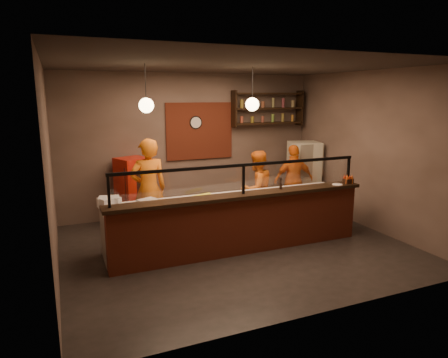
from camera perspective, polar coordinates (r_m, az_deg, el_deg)
name	(u,v)px	position (r m, az deg, el deg)	size (l,w,h in m)	color
floor	(236,246)	(7.41, 1.67, -9.58)	(6.00, 6.00, 0.00)	black
ceiling	(237,65)	(6.91, 1.84, 15.94)	(6.00, 6.00, 0.00)	#352E29
wall_back	(191,144)	(9.29, -4.70, 4.97)	(6.00, 6.00, 0.00)	#715D53
wall_left	(50,173)	(6.37, -23.62, 0.84)	(5.00, 5.00, 0.00)	#715D53
wall_right	(370,151)	(8.66, 20.15, 3.79)	(5.00, 5.00, 0.00)	#715D53
wall_front	(324,191)	(4.87, 14.09, -1.65)	(6.00, 6.00, 0.00)	#715D53
brick_patch	(200,131)	(9.30, -3.49, 6.85)	(1.60, 0.04, 1.30)	maroon
service_counter	(243,225)	(6.98, 2.73, -6.58)	(4.60, 0.25, 1.00)	maroon
counter_ledge	(243,195)	(6.83, 2.77, -2.36)	(4.70, 0.37, 0.06)	black
worktop_cabinet	(231,221)	(7.44, 1.05, -6.02)	(4.60, 0.75, 0.85)	gray
worktop	(231,197)	(7.31, 1.06, -2.66)	(4.60, 0.75, 0.05)	white
sneeze_guard	(243,176)	(6.76, 2.80, 0.43)	(4.50, 0.05, 0.52)	white
wall_shelving	(268,108)	(9.83, 6.30, 9.99)	(1.84, 0.28, 0.85)	black
wall_clock	(196,122)	(9.24, -4.08, 8.06)	(0.30, 0.30, 0.04)	black
pendant_left	(146,105)	(6.62, -11.04, 10.30)	(0.24, 0.24, 0.77)	black
pendant_right	(252,104)	(7.25, 4.06, 10.60)	(0.24, 0.24, 0.77)	black
cook_left	(149,189)	(7.69, -10.72, -1.45)	(0.70, 0.46, 1.93)	orange
cook_mid	(257,189)	(8.27, 4.67, -1.50)	(0.78, 0.61, 1.61)	#CE6013
cook_right	(294,180)	(9.24, 9.91, -0.17)	(0.95, 0.40, 1.62)	orange
fridge	(303,175)	(9.88, 11.29, 0.55)	(0.67, 0.63, 1.62)	beige
red_cooler	(133,190)	(8.77, -12.82, -1.61)	(0.61, 0.56, 1.42)	red
pizza_dough	(236,197)	(7.20, 1.74, -2.63)	(0.51, 0.51, 0.01)	white
prep_tub_a	(109,202)	(6.86, -16.07, -3.20)	(0.32, 0.25, 0.16)	white
prep_tub_b	(109,202)	(6.90, -16.11, -3.12)	(0.32, 0.26, 0.16)	white
prep_tub_c	(148,204)	(6.63, -10.82, -3.51)	(0.30, 0.24, 0.15)	silver
rolling_pin	(201,196)	(7.21, -3.27, -2.41)	(0.07, 0.07, 0.38)	yellow
condiment_caddy	(348,181)	(7.97, 17.30, -0.28)	(0.17, 0.13, 0.09)	black
pepper_mill	(281,183)	(7.21, 8.12, -0.60)	(0.05, 0.05, 0.21)	black
small_plate	(337,185)	(7.79, 15.88, -0.77)	(0.19, 0.19, 0.01)	white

